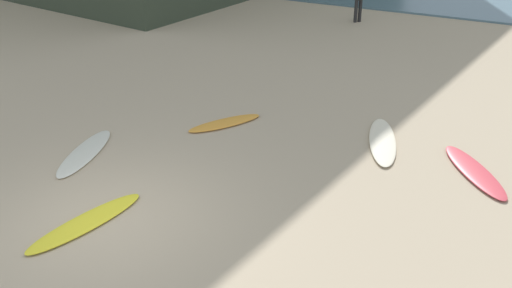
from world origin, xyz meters
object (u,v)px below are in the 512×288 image
object	(u,v)px
surfboard_2	(86,222)
surfboard_4	(382,141)
surfboard_0	(85,153)
surfboard_5	(474,171)
surfboard_3	(225,123)

from	to	relation	value
surfboard_2	surfboard_4	distance (m)	6.66
surfboard_0	surfboard_4	bearing A→B (deg)	-164.67
surfboard_0	surfboard_4	world-z (taller)	surfboard_4
surfboard_4	surfboard_5	bearing A→B (deg)	-32.11
surfboard_2	surfboard_4	bearing A→B (deg)	67.24
surfboard_2	surfboard_3	world-z (taller)	surfboard_2
surfboard_0	surfboard_5	distance (m)	8.23
surfboard_4	surfboard_3	bearing A→B (deg)	173.35
surfboard_0	surfboard_2	world-z (taller)	surfboard_2
surfboard_2	surfboard_3	xyz separation A→B (m)	(0.03, 4.76, -0.00)
surfboard_0	surfboard_2	bearing A→B (deg)	116.33
surfboard_3	surfboard_5	size ratio (longest dim) A/B	0.83
surfboard_2	surfboard_0	bearing A→B (deg)	144.24
surfboard_0	surfboard_2	size ratio (longest dim) A/B	0.97
surfboard_2	surfboard_3	distance (m)	4.76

